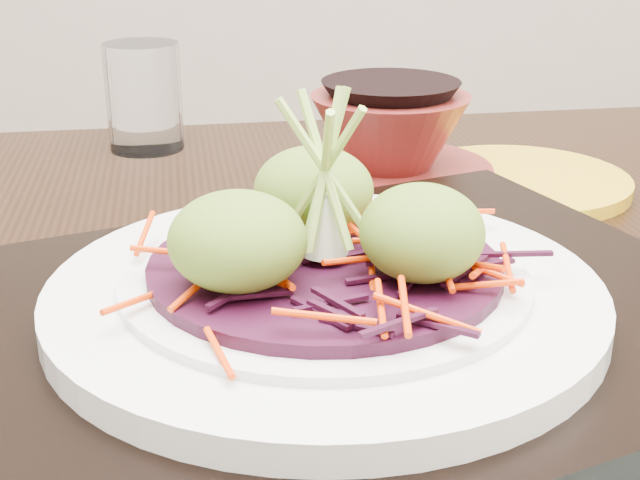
{
  "coord_description": "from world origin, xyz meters",
  "views": [
    {
      "loc": [
        -0.06,
        -0.45,
        1.02
      ],
      "look_at": [
        -0.0,
        -0.02,
        0.85
      ],
      "focal_mm": 50.0,
      "sensor_mm": 36.0,
      "label": 1
    }
  ],
  "objects": [
    {
      "name": "dining_table",
      "position": [
        -0.01,
        0.03,
        0.69
      ],
      "size": [
        1.3,
        0.9,
        0.79
      ],
      "rotation": [
        0.0,
        0.0,
        0.04
      ],
      "color": "black",
      "rests_on": "ground"
    },
    {
      "name": "placemat",
      "position": [
        -0.0,
        -0.04,
        0.79
      ],
      "size": [
        0.61,
        0.54,
        0.0
      ],
      "primitive_type": "cube",
      "rotation": [
        0.0,
        0.0,
        0.33
      ],
      "color": "#82A9A0",
      "rests_on": "dining_table"
    },
    {
      "name": "serving_tray",
      "position": [
        -0.0,
        -0.04,
        0.81
      ],
      "size": [
        0.52,
        0.46,
        0.02
      ],
      "primitive_type": "cube",
      "rotation": [
        0.0,
        0.0,
        0.33
      ],
      "color": "black",
      "rests_on": "placemat"
    },
    {
      "name": "white_plate",
      "position": [
        -0.0,
        -0.04,
        0.83
      ],
      "size": [
        0.29,
        0.29,
        0.02
      ],
      "color": "silver",
      "rests_on": "serving_tray"
    },
    {
      "name": "cabbage_bed",
      "position": [
        -0.0,
        -0.04,
        0.84
      ],
      "size": [
        0.18,
        0.18,
        0.01
      ],
      "primitive_type": "cylinder",
      "color": "#360A1F",
      "rests_on": "white_plate"
    },
    {
      "name": "carrot_julienne",
      "position": [
        -0.0,
        -0.04,
        0.85
      ],
      "size": [
        0.22,
        0.22,
        0.01
      ],
      "primitive_type": null,
      "color": "#E93504",
      "rests_on": "cabbage_bed"
    },
    {
      "name": "guacamole_scoops",
      "position": [
        -0.0,
        -0.04,
        0.87
      ],
      "size": [
        0.16,
        0.14,
        0.05
      ],
      "color": "#5A7C25",
      "rests_on": "cabbage_bed"
    },
    {
      "name": "scallion_garnish",
      "position": [
        -0.0,
        -0.04,
        0.89
      ],
      "size": [
        0.07,
        0.07,
        0.1
      ],
      "primitive_type": null,
      "color": "#9DC64F",
      "rests_on": "cabbage_bed"
    },
    {
      "name": "water_glass",
      "position": [
        -0.12,
        0.37,
        0.84
      ],
      "size": [
        0.09,
        0.09,
        0.1
      ],
      "primitive_type": "cylinder",
      "rotation": [
        0.0,
        0.0,
        -0.32
      ],
      "color": "white",
      "rests_on": "dining_table"
    },
    {
      "name": "terracotta_bowl_set",
      "position": [
        0.09,
        0.25,
        0.82
      ],
      "size": [
        0.23,
        0.23,
        0.07
      ],
      "rotation": [
        0.0,
        0.0,
        0.44
      ],
      "color": "maroon",
      "rests_on": "dining_table"
    },
    {
      "name": "yellow_plate",
      "position": [
        0.19,
        0.21,
        0.8
      ],
      "size": [
        0.22,
        0.22,
        0.01
      ],
      "primitive_type": "cylinder",
      "rotation": [
        0.0,
        0.0,
        0.23
      ],
      "color": "gold",
      "rests_on": "dining_table"
    }
  ]
}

